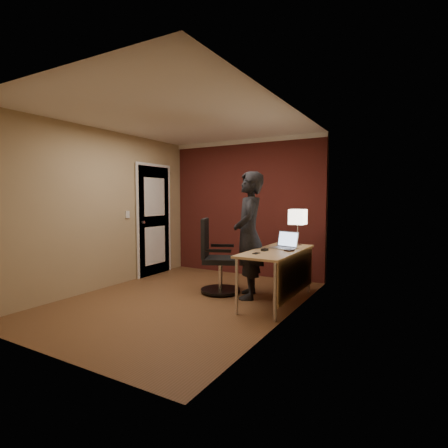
{
  "coord_description": "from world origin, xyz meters",
  "views": [
    {
      "loc": [
        2.88,
        -3.87,
        1.43
      ],
      "look_at": [
        0.35,
        0.55,
        1.05
      ],
      "focal_mm": 28.0,
      "sensor_mm": 36.0,
      "label": 1
    }
  ],
  "objects_px": {
    "laptop": "(285,244)",
    "person": "(249,235)",
    "desk": "(282,260)",
    "mouse": "(265,250)",
    "desk_lamp": "(298,217)",
    "office_chair": "(216,261)",
    "wallet": "(289,250)",
    "phone": "(256,253)"
  },
  "relations": [
    {
      "from": "laptop",
      "to": "person",
      "type": "relative_size",
      "value": 0.21
    },
    {
      "from": "desk",
      "to": "mouse",
      "type": "relative_size",
      "value": 15.0
    },
    {
      "from": "desk_lamp",
      "to": "laptop",
      "type": "bearing_deg",
      "value": -99.94
    },
    {
      "from": "office_chair",
      "to": "desk",
      "type": "bearing_deg",
      "value": -1.83
    },
    {
      "from": "wallet",
      "to": "desk",
      "type": "bearing_deg",
      "value": 171.05
    },
    {
      "from": "office_chair",
      "to": "person",
      "type": "xyz_separation_m",
      "value": [
        0.53,
        0.03,
        0.42
      ]
    },
    {
      "from": "phone",
      "to": "wallet",
      "type": "xyz_separation_m",
      "value": [
        0.29,
        0.41,
        0.01
      ]
    },
    {
      "from": "mouse",
      "to": "office_chair",
      "type": "height_order",
      "value": "office_chair"
    },
    {
      "from": "desk",
      "to": "desk_lamp",
      "type": "xyz_separation_m",
      "value": [
        0.03,
        0.55,
        0.55
      ]
    },
    {
      "from": "desk",
      "to": "laptop",
      "type": "bearing_deg",
      "value": 97.54
    },
    {
      "from": "desk",
      "to": "laptop",
      "type": "xyz_separation_m",
      "value": [
        -0.03,
        0.21,
        0.19
      ]
    },
    {
      "from": "phone",
      "to": "wallet",
      "type": "distance_m",
      "value": 0.5
    },
    {
      "from": "laptop",
      "to": "office_chair",
      "type": "relative_size",
      "value": 0.35
    },
    {
      "from": "laptop",
      "to": "mouse",
      "type": "relative_size",
      "value": 3.87
    },
    {
      "from": "phone",
      "to": "person",
      "type": "xyz_separation_m",
      "value": [
        -0.34,
        0.49,
        0.17
      ]
    },
    {
      "from": "laptop",
      "to": "office_chair",
      "type": "xyz_separation_m",
      "value": [
        -1.03,
        -0.17,
        -0.31
      ]
    },
    {
      "from": "desk_lamp",
      "to": "wallet",
      "type": "relative_size",
      "value": 4.86
    },
    {
      "from": "mouse",
      "to": "wallet",
      "type": "bearing_deg",
      "value": 34.63
    },
    {
      "from": "desk",
      "to": "person",
      "type": "distance_m",
      "value": 0.61
    },
    {
      "from": "desk",
      "to": "mouse",
      "type": "bearing_deg",
      "value": -138.91
    },
    {
      "from": "phone",
      "to": "person",
      "type": "distance_m",
      "value": 0.62
    },
    {
      "from": "laptop",
      "to": "phone",
      "type": "height_order",
      "value": "laptop"
    },
    {
      "from": "laptop",
      "to": "desk",
      "type": "bearing_deg",
      "value": -82.46
    },
    {
      "from": "desk",
      "to": "mouse",
      "type": "xyz_separation_m",
      "value": [
        -0.18,
        -0.16,
        0.14
      ]
    },
    {
      "from": "mouse",
      "to": "wallet",
      "type": "height_order",
      "value": "mouse"
    },
    {
      "from": "phone",
      "to": "desk",
      "type": "bearing_deg",
      "value": 68.87
    },
    {
      "from": "desk_lamp",
      "to": "person",
      "type": "height_order",
      "value": "person"
    },
    {
      "from": "desk",
      "to": "laptop",
      "type": "distance_m",
      "value": 0.28
    },
    {
      "from": "mouse",
      "to": "laptop",
      "type": "bearing_deg",
      "value": 75.51
    },
    {
      "from": "phone",
      "to": "wallet",
      "type": "height_order",
      "value": "wallet"
    },
    {
      "from": "phone",
      "to": "desk_lamp",
      "type": "bearing_deg",
      "value": 79.59
    },
    {
      "from": "phone",
      "to": "person",
      "type": "bearing_deg",
      "value": 126.74
    },
    {
      "from": "desk_lamp",
      "to": "person",
      "type": "relative_size",
      "value": 0.3
    },
    {
      "from": "desk",
      "to": "person",
      "type": "xyz_separation_m",
      "value": [
        -0.52,
        0.06,
        0.3
      ]
    },
    {
      "from": "desk",
      "to": "laptop",
      "type": "relative_size",
      "value": 3.88
    },
    {
      "from": "desk_lamp",
      "to": "person",
      "type": "bearing_deg",
      "value": -138.58
    },
    {
      "from": "wallet",
      "to": "person",
      "type": "height_order",
      "value": "person"
    },
    {
      "from": "office_chair",
      "to": "person",
      "type": "distance_m",
      "value": 0.68
    },
    {
      "from": "desk",
      "to": "desk_lamp",
      "type": "bearing_deg",
      "value": 86.6
    },
    {
      "from": "desk",
      "to": "desk_lamp",
      "type": "distance_m",
      "value": 0.78
    },
    {
      "from": "office_chair",
      "to": "person",
      "type": "height_order",
      "value": "person"
    },
    {
      "from": "office_chair",
      "to": "laptop",
      "type": "bearing_deg",
      "value": 9.62
    }
  ]
}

